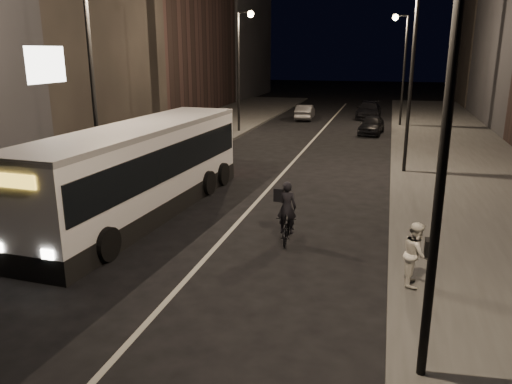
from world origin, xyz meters
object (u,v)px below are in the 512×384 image
Objects in this scene: streetlight_left_near at (97,60)px; car_far at (369,110)px; car_near at (372,125)px; streetlight_right_near at (433,71)px; car_mid at (305,112)px; streetlight_right_far at (401,55)px; pedestrian_woman at (416,254)px; streetlight_left_far at (242,56)px; streetlight_right_mid at (407,58)px; city_bus at (142,166)px; cyclist_on_bicycle at (287,221)px.

streetlight_left_near is 1.68× the size of car_far.
streetlight_left_near is 2.15× the size of car_near.
streetlight_right_near reaches higher than car_mid.
pedestrian_woman is (0.27, -28.35, -4.41)m from streetlight_right_far.
streetlight_right_far and streetlight_left_far have the same top height.
streetlight_right_far is at bearing 66.04° from streetlight_left_near.
pedestrian_woman is (0.27, 3.65, -4.41)m from streetlight_right_near.
streetlight_right_mid is at bearing -81.39° from car_far.
streetlight_right_mid is 13.12m from pedestrian_woman.
streetlight_left_near is 2.10× the size of car_mid.
car_near is at bearing -83.95° from car_far.
city_bus reaches higher than car_mid.
streetlight_right_far is 0.68× the size of city_bus.
streetlight_right_far is 1.68× the size of car_far.
city_bus is 2.46× the size of car_far.
car_mid is at bearing 15.42° from pedestrian_woman.
car_near is at bearing 73.80° from city_bus.
pedestrian_woman is at bearing 101.44° from car_mid.
car_near is 8.77m from car_far.
streetlight_left_far reaches higher than car_far.
streetlight_left_far reaches higher than cyclist_on_bicycle.
car_far is (-0.58, 8.75, 0.06)m from car_near.
car_far is at bearing 80.42° from city_bus.
streetlight_right_near reaches higher than cyclist_on_bicycle.
streetlight_left_near is 12.57m from pedestrian_woman.
car_far is at bearing 73.78° from streetlight_left_near.
cyclist_on_bicycle is 0.52× the size of car_near.
streetlight_right_far is 26.61m from cyclist_on_bicycle.
city_bus is 3.15× the size of car_near.
pedestrian_woman is 0.41× the size of car_mid.
city_bus reaches higher than cyclist_on_bicycle.
pedestrian_woman is 24.39m from car_near.
city_bus is at bearing 140.02° from streetlight_right_near.
streetlight_right_near reaches higher than pedestrian_woman.
streetlight_left_near reaches higher than pedestrian_woman.
streetlight_right_mid is at bearing 36.88° from streetlight_left_near.
streetlight_right_near is 5.73m from pedestrian_woman.
city_bus is (1.73, -0.51, -3.63)m from streetlight_left_near.
streetlight_right_mid is at bearing -75.87° from car_near.
streetlight_left_near reaches higher than city_bus.
pedestrian_woman is at bearing -63.94° from streetlight_left_far.
streetlight_left_near is at bearing -103.99° from car_far.
streetlight_right_near is 12.21m from city_bus.
car_mid is at bearing 90.21° from city_bus.
streetlight_right_mid is 2.10× the size of car_mid.
cyclist_on_bicycle is at bearing -89.73° from car_far.
car_near is at bearing 129.60° from car_mid.
streetlight_right_mid is at bearing 2.37° from pedestrian_woman.
city_bus is (-8.93, -24.51, -3.63)m from streetlight_right_far.
streetlight_right_far is at bearing 77.39° from cyclist_on_bicycle.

